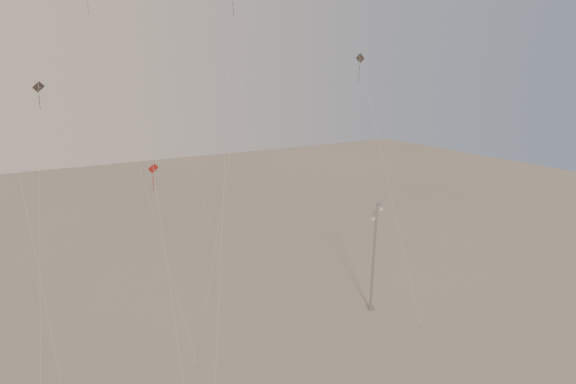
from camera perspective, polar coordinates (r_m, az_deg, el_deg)
street_lamp at (r=36.00m, az=10.87°, el=-7.77°), size 1.58×0.83×9.03m
kite_1 at (r=32.35m, az=-7.55°, el=14.14°), size 8.93×16.11×24.72m
kite_3 at (r=25.38m, az=-15.62°, el=-5.63°), size 1.59×9.45×13.53m
kite_4 at (r=35.60m, az=10.61°, el=9.97°), size 1.02×7.89×20.03m
kite_5 at (r=41.18m, az=-17.82°, el=21.23°), size 6.11×6.44×31.35m
kite_6 at (r=28.03m, az=-29.05°, el=2.09°), size 2.69×7.67×18.06m
kite_7 at (r=35.91m, az=-21.84°, el=15.23°), size 2.94×13.59×25.14m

